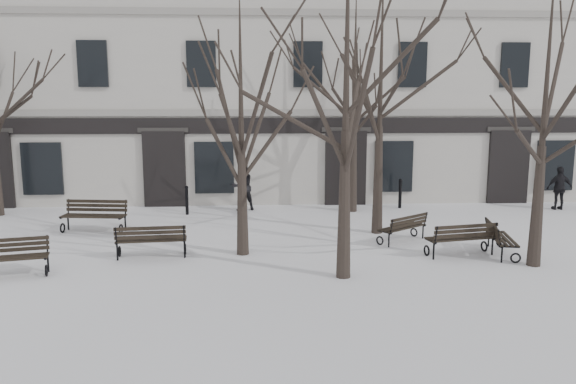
{
  "coord_description": "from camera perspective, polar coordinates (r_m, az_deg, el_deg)",
  "views": [
    {
      "loc": [
        0.1,
        -13.65,
        4.11
      ],
      "look_at": [
        0.99,
        3.0,
        1.34
      ],
      "focal_mm": 35.0,
      "sensor_mm": 36.0,
      "label": 1
    }
  ],
  "objects": [
    {
      "name": "ground",
      "position": [
        14.26,
        -3.34,
        -7.35
      ],
      "size": [
        100.0,
        100.0,
        0.0
      ],
      "primitive_type": "plane",
      "color": "white",
      "rests_on": "ground"
    },
    {
      "name": "building",
      "position": [
        26.65,
        -3.33,
        12.44
      ],
      "size": [
        40.4,
        10.2,
        11.4
      ],
      "color": "#B7B2AA",
      "rests_on": "ground"
    },
    {
      "name": "tree_1",
      "position": [
        14.64,
        -4.82,
        9.71
      ],
      "size": [
        4.7,
        4.7,
        6.71
      ],
      "color": "black",
      "rests_on": "ground"
    },
    {
      "name": "tree_2",
      "position": [
        12.71,
        6.0,
        13.68
      ],
      "size": [
        5.67,
        5.67,
        8.1
      ],
      "color": "black",
      "rests_on": "ground"
    },
    {
      "name": "tree_3",
      "position": [
        14.87,
        24.78,
        9.85
      ],
      "size": [
        4.97,
        4.97,
        7.11
      ],
      "color": "black",
      "rests_on": "ground"
    },
    {
      "name": "tree_5",
      "position": [
        20.56,
        6.8,
        11.54
      ],
      "size": [
        5.48,
        5.48,
        7.83
      ],
      "color": "black",
      "rests_on": "ground"
    },
    {
      "name": "tree_6",
      "position": [
        17.26,
        9.43,
        11.93
      ],
      "size": [
        5.49,
        5.49,
        7.84
      ],
      "color": "black",
      "rests_on": "ground"
    },
    {
      "name": "bench_0",
      "position": [
        14.71,
        -26.56,
        -5.87
      ],
      "size": [
        1.85,
        1.02,
        0.89
      ],
      "rotation": [
        0.0,
        0.0,
        0.23
      ],
      "color": "black",
      "rests_on": "ground"
    },
    {
      "name": "bench_1",
      "position": [
        15.1,
        -13.72,
        -4.71
      ],
      "size": [
        1.85,
        0.82,
        0.91
      ],
      "rotation": [
        0.0,
        0.0,
        3.23
      ],
      "color": "black",
      "rests_on": "ground"
    },
    {
      "name": "bench_2",
      "position": [
        15.53,
        17.21,
        -4.45
      ],
      "size": [
        1.91,
        1.01,
        0.92
      ],
      "rotation": [
        0.0,
        0.0,
        3.34
      ],
      "color": "black",
      "rests_on": "ground"
    },
    {
      "name": "bench_3",
      "position": [
        18.58,
        -19.07,
        -2.19
      ],
      "size": [
        2.03,
        0.95,
        0.99
      ],
      "rotation": [
        0.0,
        0.0,
        -0.12
      ],
      "color": "black",
      "rests_on": "ground"
    },
    {
      "name": "bench_4",
      "position": [
        16.63,
        11.68,
        -3.5
      ],
      "size": [
        1.64,
        1.44,
        0.83
      ],
      "rotation": [
        0.0,
        0.0,
        3.78
      ],
      "color": "black",
      "rests_on": "ground"
    },
    {
      "name": "bench_5",
      "position": [
        16.05,
        20.71,
        -4.34
      ],
      "size": [
        0.92,
        1.76,
        0.85
      ],
      "rotation": [
        0.0,
        0.0,
        1.38
      ],
      "color": "black",
      "rests_on": "ground"
    },
    {
      "name": "bollard_a",
      "position": [
        20.44,
        -10.24,
        -0.72
      ],
      "size": [
        0.14,
        0.14,
        1.05
      ],
      "color": "black",
      "rests_on": "ground"
    },
    {
      "name": "bollard_b",
      "position": [
        21.75,
        11.33,
        -0.05
      ],
      "size": [
        0.14,
        0.14,
        1.12
      ],
      "color": "black",
      "rests_on": "ground"
    },
    {
      "name": "pedestrian_b",
      "position": [
        21.06,
        -4.61,
        -1.86
      ],
      "size": [
        1.1,
        1.01,
        1.81
      ],
      "primitive_type": "imported",
      "rotation": [
        0.0,
        0.0,
        3.63
      ],
      "color": "black",
      "rests_on": "ground"
    },
    {
      "name": "pedestrian_c",
      "position": [
        23.45,
        25.74,
        -1.61
      ],
      "size": [
        0.97,
        0.42,
        1.63
      ],
      "primitive_type": "imported",
      "rotation": [
        0.0,
        0.0,
        3.11
      ],
      "color": "black",
      "rests_on": "ground"
    }
  ]
}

